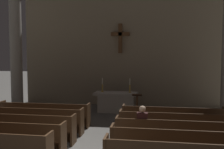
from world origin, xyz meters
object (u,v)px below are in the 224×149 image
pew_left_row_2 (2,136)px  pew_right_row_4 (175,126)px  candlestick_right (130,88)px  pew_left_row_5 (44,114)px  pew_right_row_2 (182,146)px  candlestick_left (102,87)px  pew_left_row_3 (19,127)px  pew_right_row_5 (173,119)px  altar (116,102)px  column_left_second (16,51)px  lectern (137,107)px  pew_left_row_4 (33,120)px  pew_right_row_3 (178,135)px  lone_worshipper (142,126)px

pew_left_row_2 → pew_right_row_4: 5.44m
pew_right_row_4 → candlestick_right: 4.37m
pew_left_row_5 → pew_right_row_2: bearing=-29.5°
pew_right_row_2 → candlestick_left: candlestick_left is taller
pew_left_row_3 → pew_right_row_5: 5.44m
pew_left_row_3 → altar: altar is taller
column_left_second → candlestick_right: bearing=1.8°
pew_left_row_5 → column_left_second: 4.64m
lectern → column_left_second: bearing=171.0°
pew_left_row_4 → pew_right_row_3: (5.09, -0.96, 0.00)m
pew_left_row_4 → lone_worshipper: size_ratio=2.84×
pew_right_row_2 → pew_left_row_2: bearing=180.0°
altar → lone_worshipper: 5.03m
pew_right_row_2 → candlestick_right: bearing=107.6°
column_left_second → pew_left_row_4: bearing=-53.8°
pew_left_row_2 → candlestick_left: size_ratio=5.25×
pew_left_row_2 → column_left_second: (-2.70, 5.62, 2.60)m
pew_right_row_5 → pew_right_row_2: bearing=-90.0°
pew_left_row_3 → pew_right_row_4: 5.18m
pew_right_row_3 → pew_left_row_5: bearing=159.3°
pew_right_row_5 → lectern: lectern is taller
pew_left_row_4 → candlestick_right: 5.12m
candlestick_left → pew_left_row_2: bearing=-107.6°
pew_left_row_2 → pew_right_row_2: size_ratio=1.00×
pew_right_row_5 → lectern: bearing=129.5°
pew_left_row_5 → pew_right_row_4: bearing=-10.7°
pew_left_row_2 → pew_right_row_3: bearing=10.7°
pew_right_row_4 → candlestick_left: 5.12m
pew_left_row_4 → pew_right_row_4: bearing=0.0°
pew_right_row_4 → lectern: (-1.42, 2.68, 0.07)m
pew_left_row_3 → lone_worshipper: lone_worshipper is taller
pew_right_row_5 → lone_worshipper: bearing=-119.5°
pew_left_row_3 → candlestick_left: 5.24m
lone_worshipper → pew_left_row_2: bearing=-166.0°
pew_right_row_4 → pew_right_row_5: same height
pew_left_row_5 → altar: bearing=48.9°
pew_left_row_2 → candlestick_right: 6.69m
column_left_second → candlestick_left: size_ratio=8.84×
pew_right_row_3 → lone_worshipper: size_ratio=2.84×
pew_left_row_3 → pew_left_row_4: 0.96m
pew_left_row_4 → altar: bearing=56.8°
pew_right_row_5 → candlestick_right: bearing=122.3°
pew_right_row_5 → candlestick_left: 4.43m
pew_right_row_4 → candlestick_left: (-3.24, 3.88, 0.76)m
pew_right_row_3 → candlestick_left: candlestick_left is taller
pew_left_row_2 → pew_left_row_5: same height
candlestick_left → pew_right_row_3: bearing=-56.2°
candlestick_right → pew_left_row_5: bearing=-138.0°
pew_left_row_3 → candlestick_right: bearing=56.2°
pew_left_row_2 → pew_left_row_4: size_ratio=1.00×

